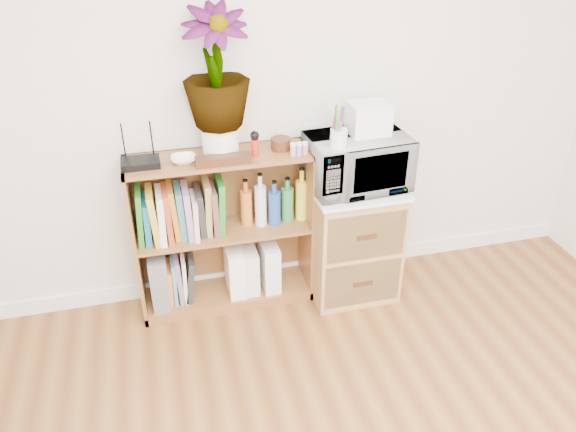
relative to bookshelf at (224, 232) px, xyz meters
name	(u,v)px	position (x,y,z in m)	size (l,w,h in m)	color
skirting_board	(278,270)	(0.35, 0.14, -0.42)	(4.00, 0.02, 0.10)	white
bookshelf	(224,232)	(0.00, 0.00, 0.00)	(1.00, 0.30, 0.95)	brown
wicker_unit	(351,240)	(0.75, -0.08, -0.12)	(0.50, 0.45, 0.70)	#9E7542
microwave	(357,162)	(0.75, -0.08, 0.39)	(0.54, 0.36, 0.30)	white
pen_cup	(339,139)	(0.60, -0.19, 0.59)	(0.09, 0.09, 0.10)	silver
small_appliance	(369,118)	(0.82, -0.04, 0.63)	(0.21, 0.18, 0.17)	white
router	(141,163)	(-0.40, -0.02, 0.49)	(0.19, 0.13, 0.04)	black
white_bowl	(184,159)	(-0.18, -0.03, 0.49)	(0.13, 0.13, 0.03)	white
plant_pot	(220,140)	(0.02, 0.02, 0.56)	(0.19, 0.19, 0.16)	white
potted_plant	(216,68)	(0.02, 0.02, 0.94)	(0.33, 0.33, 0.60)	#2E6D2B
trinket_box	(223,160)	(0.01, -0.10, 0.50)	(0.28, 0.07, 0.05)	#35190E
kokeshi_doll	(255,148)	(0.19, -0.04, 0.52)	(0.04, 0.04, 0.09)	#B32416
wooden_bowl	(281,144)	(0.34, 0.01, 0.51)	(0.11, 0.11, 0.06)	#391E0F
paint_jars	(299,150)	(0.42, -0.09, 0.51)	(0.12, 0.04, 0.06)	pink
file_box	(159,276)	(-0.39, 0.00, -0.24)	(0.10, 0.27, 0.33)	slate
magazine_holder_left	(235,269)	(0.05, -0.01, -0.25)	(0.10, 0.24, 0.30)	white
magazine_holder_mid	(249,268)	(0.14, -0.01, -0.27)	(0.09, 0.22, 0.28)	white
magazine_holder_right	(269,263)	(0.26, -0.01, -0.26)	(0.09, 0.24, 0.30)	white
cookbooks	(181,212)	(-0.23, 0.00, 0.17)	(0.48, 0.20, 0.31)	#237A20
liquor_bottles	(275,200)	(0.30, 0.00, 0.17)	(0.39, 0.07, 0.31)	#CC6626
lower_books	(180,278)	(-0.27, 0.00, -0.27)	(0.17, 0.19, 0.29)	orange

